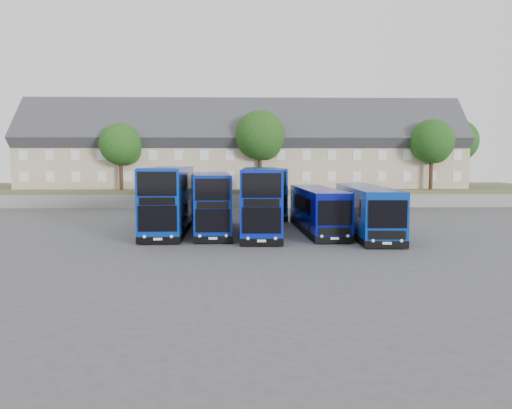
# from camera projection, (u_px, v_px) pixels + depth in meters

# --- Properties ---
(ground) EXTENTS (120.00, 120.00, 0.00)m
(ground) POSITION_uv_depth(u_px,v_px,m) (243.00, 241.00, 33.11)
(ground) COLOR #47474C
(ground) RESTS_ON ground
(retaining_wall) EXTENTS (70.00, 0.40, 1.50)m
(retaining_wall) POSITION_uv_depth(u_px,v_px,m) (243.00, 201.00, 56.94)
(retaining_wall) COLOR slate
(retaining_wall) RESTS_ON ground
(earth_bank) EXTENTS (80.00, 20.00, 2.00)m
(earth_bank) POSITION_uv_depth(u_px,v_px,m) (243.00, 193.00, 66.88)
(earth_bank) COLOR #4A4E2C
(earth_bank) RESTS_ON ground
(terrace_row) EXTENTS (54.00, 10.40, 11.20)m
(terrace_row) POSITION_uv_depth(u_px,v_px,m) (243.00, 151.00, 62.41)
(terrace_row) COLOR tan
(terrace_row) RESTS_ON earth_bank
(dd_front_left) EXTENTS (3.05, 12.19, 4.82)m
(dd_front_left) POSITION_uv_depth(u_px,v_px,m) (169.00, 200.00, 37.33)
(dd_front_left) COLOR #082F96
(dd_front_left) RESTS_ON ground
(dd_front_mid) EXTENTS (3.13, 11.11, 4.36)m
(dd_front_mid) POSITION_uv_depth(u_px,v_px,m) (213.00, 204.00, 37.08)
(dd_front_mid) COLOR navy
(dd_front_mid) RESTS_ON ground
(dd_front_right) EXTENTS (3.02, 12.01, 4.75)m
(dd_front_right) POSITION_uv_depth(u_px,v_px,m) (261.00, 202.00, 36.53)
(dd_front_right) COLOR #081C9F
(dd_front_right) RESTS_ON ground
(dd_rear_left) EXTENTS (2.75, 10.39, 4.10)m
(dd_rear_left) POSITION_uv_depth(u_px,v_px,m) (193.00, 194.00, 49.46)
(dd_rear_left) COLOR #083094
(dd_rear_left) RESTS_ON ground
(dd_rear_right) EXTENTS (3.76, 11.83, 4.63)m
(dd_rear_right) POSITION_uv_depth(u_px,v_px,m) (264.00, 192.00, 48.61)
(dd_rear_right) COLOR navy
(dd_rear_right) RESTS_ON ground
(coach_east_a) EXTENTS (2.99, 12.06, 3.27)m
(coach_east_a) POSITION_uv_depth(u_px,v_px,m) (317.00, 210.00, 37.58)
(coach_east_a) COLOR #070C84
(coach_east_a) RESTS_ON ground
(coach_east_b) EXTENTS (3.23, 12.78, 3.46)m
(coach_east_b) POSITION_uv_depth(u_px,v_px,m) (366.00, 211.00, 36.08)
(coach_east_b) COLOR #083097
(coach_east_b) RESTS_ON ground
(tree_west) EXTENTS (4.80, 4.80, 7.65)m
(tree_west) POSITION_uv_depth(u_px,v_px,m) (122.00, 146.00, 57.12)
(tree_west) COLOR #382314
(tree_west) RESTS_ON earth_bank
(tree_mid) EXTENTS (5.76, 5.76, 9.18)m
(tree_mid) POSITION_uv_depth(u_px,v_px,m) (261.00, 137.00, 57.95)
(tree_mid) COLOR #382314
(tree_mid) RESTS_ON earth_bank
(tree_east) EXTENTS (5.12, 5.12, 8.16)m
(tree_east) POSITION_uv_depth(u_px,v_px,m) (433.00, 143.00, 58.04)
(tree_east) COLOR #382314
(tree_east) RESTS_ON earth_bank
(tree_far) EXTENTS (5.44, 5.44, 8.67)m
(tree_far) POSITION_uv_depth(u_px,v_px,m) (458.00, 143.00, 65.14)
(tree_far) COLOR #382314
(tree_far) RESTS_ON earth_bank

